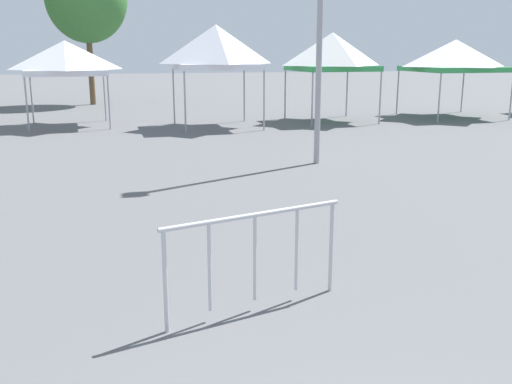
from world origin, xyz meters
TOP-DOWN VIEW (x-y plane):
  - canopy_tent_far_left at (-2.64, 20.49)m, footprint 2.97×2.97m
  - canopy_tent_center at (2.53, 18.99)m, footprint 2.94×2.94m
  - canopy_tent_behind_center at (7.11, 19.62)m, footprint 3.08×3.08m
  - canopy_tent_left_of_center at (12.48, 19.82)m, footprint 3.45×3.45m
  - crowd_barrier_near_person at (0.23, 3.92)m, footprint 2.03×0.64m

SIDE VIEW (x-z plane):
  - crowd_barrier_near_person at x=0.23m, z-range 0.22..1.29m
  - canopy_tent_far_left at x=-2.64m, z-range 0.91..3.94m
  - canopy_tent_left_of_center at x=12.48m, z-range 0.92..4.04m
  - canopy_tent_behind_center at x=7.11m, z-range 0.96..4.31m
  - canopy_tent_center at x=2.53m, z-range 1.02..4.58m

